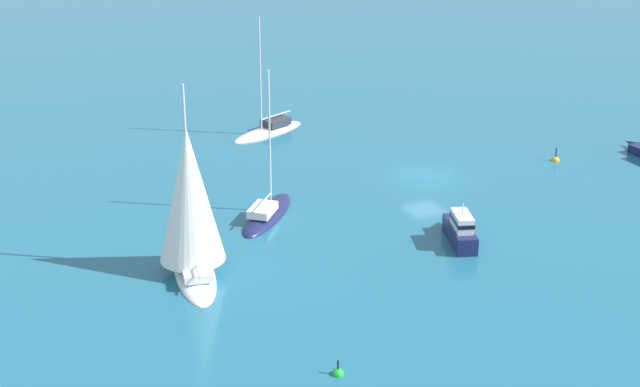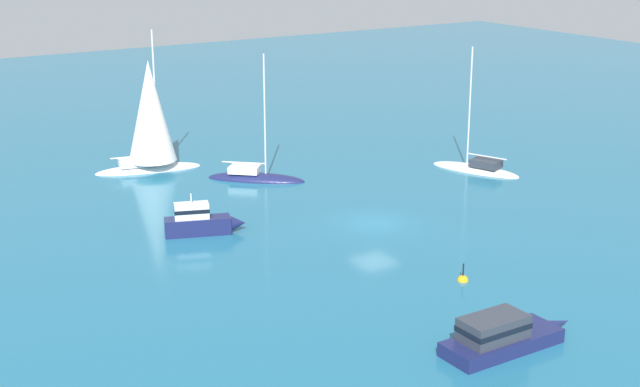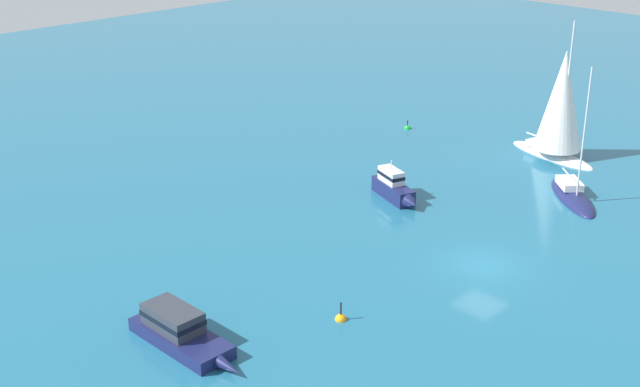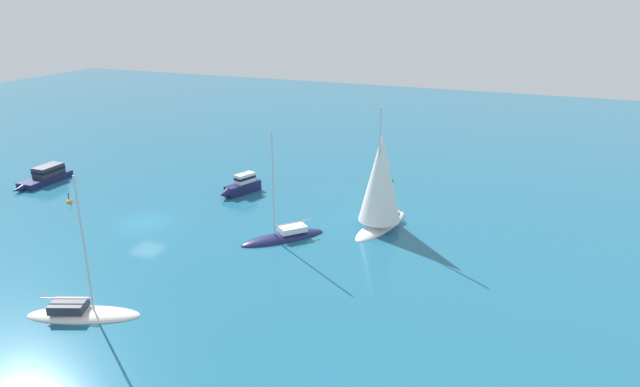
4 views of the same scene
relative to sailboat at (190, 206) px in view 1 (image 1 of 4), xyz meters
The scene contains 7 objects.
ground_plane 20.43m from the sailboat, 160.55° to the right, with size 161.97×161.97×0.00m, color #1E607F.
sailboat is the anchor object (origin of this frame).
sloop 9.05m from the sailboat, 141.73° to the right, with size 6.15×6.48×9.51m.
sloop_1 24.26m from the sailboat, 123.09° to the right, with size 7.22×4.40×9.47m.
powerboat 15.60m from the sailboat, 168.38° to the left, with size 2.66×4.85×2.54m.
channel_buoy 29.53m from the sailboat, 169.77° to the right, with size 0.59×0.59×1.24m.
mooring_buoy 13.17m from the sailboat, 100.79° to the left, with size 0.57×0.57×0.99m.
Camera 1 is at (32.92, 50.48, 22.92)m, focal length 52.86 mm.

